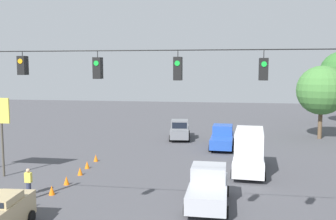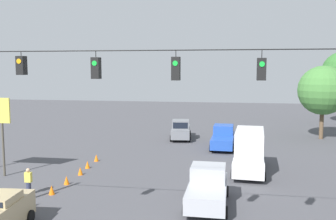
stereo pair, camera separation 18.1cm
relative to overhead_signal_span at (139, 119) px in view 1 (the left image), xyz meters
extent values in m
cylinder|color=black|center=(0.04, 0.00, 2.68)|extent=(20.38, 0.04, 0.04)
cube|color=black|center=(-4.76, 0.00, 1.96)|extent=(0.32, 0.36, 0.82)
cylinder|color=black|center=(-4.76, 0.00, 2.52)|extent=(0.03, 0.03, 0.31)
cylinder|color=green|center=(-4.76, 0.19, 2.14)|extent=(0.20, 0.02, 0.20)
cube|color=black|center=(-1.56, 0.00, 1.98)|extent=(0.32, 0.36, 0.90)
cylinder|color=black|center=(-1.56, 0.00, 2.55)|extent=(0.03, 0.03, 0.25)
cylinder|color=green|center=(-1.56, 0.19, 2.18)|extent=(0.20, 0.02, 0.20)
cube|color=black|center=(1.64, 0.00, 2.00)|extent=(0.32, 0.36, 0.85)
cylinder|color=black|center=(1.64, 0.00, 2.55)|extent=(0.03, 0.03, 0.26)
cylinder|color=green|center=(1.64, 0.19, 2.19)|extent=(0.20, 0.02, 0.20)
cube|color=black|center=(4.84, 0.00, 2.10)|extent=(0.32, 0.36, 0.77)
cylinder|color=black|center=(4.84, 0.00, 2.58)|extent=(0.03, 0.03, 0.19)
cylinder|color=orange|center=(4.84, 0.19, 2.28)|extent=(0.20, 0.02, 0.20)
cube|color=tan|center=(6.76, -0.82, -4.70)|extent=(1.98, 3.92, 1.17)
cylinder|color=black|center=(5.98, -2.12, -5.28)|extent=(0.26, 0.65, 0.64)
cube|color=#A8AAB2|center=(-2.51, -5.88, -4.83)|extent=(2.14, 5.06, 0.90)
cube|color=#A8AAB2|center=(-2.52, -6.48, -3.93)|extent=(1.94, 1.84, 0.90)
cube|color=black|center=(-2.53, -7.40, -3.93)|extent=(1.67, 0.04, 0.63)
cylinder|color=black|center=(-3.58, -7.50, -5.28)|extent=(0.23, 0.64, 0.64)
cylinder|color=black|center=(-1.49, -7.53, -5.28)|extent=(0.23, 0.64, 0.64)
cylinder|color=black|center=(-3.54, -4.23, -5.28)|extent=(0.23, 0.64, 0.64)
cylinder|color=black|center=(-1.45, -4.25, -5.28)|extent=(0.23, 0.64, 0.64)
cube|color=slate|center=(1.44, -25.21, -4.83)|extent=(2.42, 5.26, 0.90)
cube|color=slate|center=(1.38, -24.61, -3.93)|extent=(1.94, 2.00, 0.90)
cube|color=black|center=(1.28, -23.68, -3.93)|extent=(1.53, 0.17, 0.63)
cylinder|color=black|center=(2.23, -23.47, -5.28)|extent=(0.28, 0.66, 0.64)
cylinder|color=black|center=(0.32, -23.66, -5.28)|extent=(0.28, 0.66, 0.64)
cylinder|color=black|center=(2.56, -26.77, -5.28)|extent=(0.28, 0.66, 0.64)
cylinder|color=black|center=(0.65, -26.96, -5.28)|extent=(0.28, 0.66, 0.64)
cube|color=silver|center=(-5.17, -13.26, -4.78)|extent=(2.60, 6.75, 1.00)
cube|color=silver|center=(-5.14, -12.93, -3.36)|extent=(2.26, 4.37, 1.83)
cube|color=black|center=(-5.30, -15.05, -3.36)|extent=(1.69, 0.15, 1.28)
cylinder|color=black|center=(-6.38, -15.32, -5.28)|extent=(0.27, 0.65, 0.64)
cylinder|color=black|center=(-4.27, -15.48, -5.28)|extent=(0.27, 0.65, 0.64)
cylinder|color=black|center=(-6.06, -11.04, -5.28)|extent=(0.27, 0.65, 0.64)
cylinder|color=black|center=(-3.95, -11.20, -5.28)|extent=(0.27, 0.65, 0.64)
cube|color=#234CB2|center=(-3.13, -21.15, -4.83)|extent=(2.24, 5.66, 0.90)
cube|color=#234CB2|center=(-3.16, -21.82, -3.93)|extent=(1.92, 2.09, 0.90)
cube|color=black|center=(-3.21, -22.83, -3.93)|extent=(1.60, 0.09, 0.63)
cylinder|color=black|center=(-4.21, -22.91, -5.28)|extent=(0.25, 0.65, 0.64)
cylinder|color=black|center=(-2.22, -23.00, -5.28)|extent=(0.25, 0.65, 0.64)
cylinder|color=black|center=(-4.05, -19.29, -5.28)|extent=(0.25, 0.65, 0.64)
cylinder|color=black|center=(-2.06, -19.38, -5.28)|extent=(0.25, 0.65, 0.64)
cone|color=orange|center=(7.05, -4.12, -5.32)|extent=(0.37, 0.37, 0.57)
cone|color=orange|center=(6.86, -6.18, -5.32)|extent=(0.37, 0.37, 0.57)
cone|color=orange|center=(6.81, -8.17, -5.32)|extent=(0.37, 0.37, 0.57)
cone|color=orange|center=(6.78, -10.41, -5.32)|extent=(0.37, 0.37, 0.57)
cone|color=orange|center=(6.93, -12.18, -5.32)|extent=(0.37, 0.37, 0.57)
cone|color=orange|center=(7.02, -14.35, -5.32)|extent=(0.37, 0.37, 0.57)
cylinder|color=#4C473D|center=(11.98, -9.31, -3.71)|extent=(0.16, 0.16, 3.79)
cylinder|color=#2D334C|center=(8.23, -5.97, -5.22)|extent=(0.28, 0.28, 0.77)
cube|color=#D8CC4C|center=(8.23, -5.97, -4.53)|extent=(0.40, 0.24, 0.61)
sphere|color=tan|center=(8.23, -5.97, -4.10)|extent=(0.24, 0.24, 0.24)
cylinder|color=brown|center=(-13.50, -27.56, -3.70)|extent=(0.43, 0.43, 3.80)
sphere|color=#427A38|center=(-13.50, -27.56, -0.36)|extent=(5.24, 5.24, 5.24)
camera|label=1|loc=(-3.40, 14.31, 2.01)|focal=40.00mm
camera|label=2|loc=(-3.58, 14.28, 2.01)|focal=40.00mm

